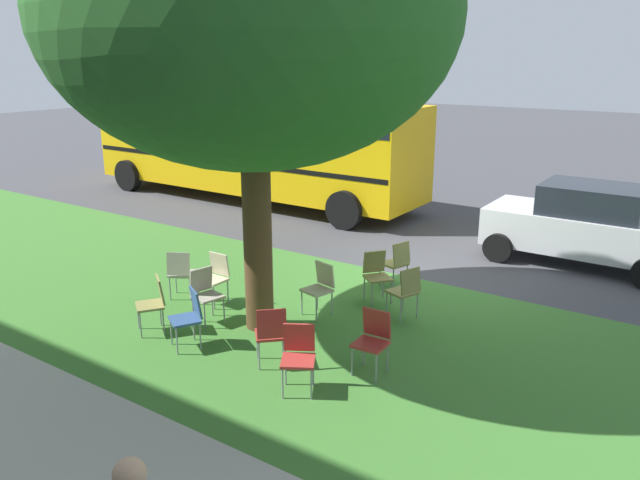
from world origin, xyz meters
TOP-DOWN VIEW (x-y plane):
  - ground at (0.00, 0.00)m, footprint 80.00×80.00m
  - grass_verge at (0.00, 3.20)m, footprint 48.00×6.00m
  - street_tree at (1.35, 3.56)m, footprint 5.81×5.81m
  - chair_0 at (2.58, 3.24)m, footprint 0.43×0.43m
  - chair_1 at (-0.41, 2.01)m, footprint 0.54×0.54m
  - chair_2 at (3.22, 3.44)m, footprint 0.56×0.57m
  - chair_3 at (0.38, 4.49)m, footprint 0.59×0.59m
  - chair_4 at (2.19, 3.89)m, footprint 0.51×0.50m
  - chair_5 at (0.35, 0.83)m, footprint 0.52×0.52m
  - chair_6 at (2.57, 4.62)m, footprint 0.58×0.58m
  - chair_7 at (-0.29, 4.78)m, footprint 0.57×0.57m
  - chair_8 at (0.35, 1.60)m, footprint 0.59×0.58m
  - chair_9 at (-0.85, 3.86)m, footprint 0.44×0.44m
  - chair_10 at (0.82, 2.64)m, footprint 0.50×0.51m
  - chair_11 at (1.74, 4.69)m, footprint 0.57×0.57m
  - parked_car at (-2.14, -2.52)m, footprint 3.70×1.92m
  - school_bus at (7.24, -3.27)m, footprint 10.40×2.80m

SIDE VIEW (x-z plane):
  - ground at x=0.00m, z-range 0.00..0.00m
  - grass_verge at x=0.00m, z-range 0.00..0.01m
  - chair_0 at x=2.58m, z-range 0.08..0.96m
  - chair_1 at x=-0.41m, z-range 0.08..0.96m
  - chair_2 at x=3.22m, z-range 0.08..0.96m
  - chair_3 at x=0.38m, z-range 0.08..0.96m
  - chair_4 at x=2.19m, z-range 0.08..0.96m
  - chair_5 at x=0.35m, z-range 0.08..0.96m
  - chair_6 at x=2.57m, z-range 0.08..0.96m
  - chair_7 at x=-0.29m, z-range 0.08..0.96m
  - chair_8 at x=0.35m, z-range 0.08..0.96m
  - chair_9 at x=-0.85m, z-range 0.08..0.96m
  - chair_10 at x=0.82m, z-range 0.08..0.96m
  - chair_11 at x=1.74m, z-range 0.08..0.96m
  - parked_car at x=-2.14m, z-range 0.01..1.66m
  - school_bus at x=7.24m, z-range 0.32..3.20m
  - street_tree at x=1.35m, z-range 1.25..8.07m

